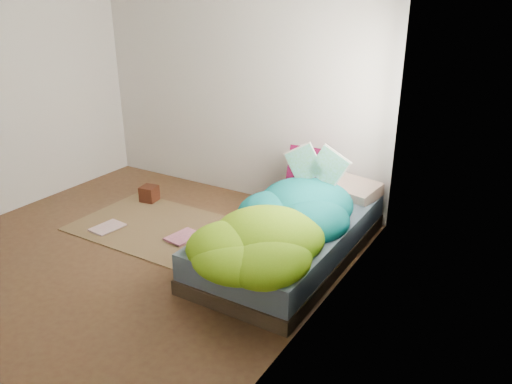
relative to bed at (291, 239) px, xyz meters
The scene contains 12 objects.
ground 1.43m from the bed, 149.45° to the right, with size 3.50×3.50×0.00m, color #492C1C.
room_walls 2.02m from the bed, 149.42° to the right, with size 3.54×3.54×2.62m.
bed is the anchor object (origin of this frame).
duvet 0.41m from the bed, 90.00° to the right, with size 0.96×1.84×0.34m, color #07646C, non-canonical shape.
rug 1.39m from the bed, behind, with size 1.60×1.10×0.01m, color brown.
pillow_floral 0.87m from the bed, 75.32° to the left, with size 0.53×0.33×0.12m, color beige.
pillow_magenta 0.90m from the bed, 105.50° to the left, with size 0.41×0.13×0.41m, color #4D052C.
open_book 0.77m from the bed, 86.49° to the left, with size 0.48×0.10×0.29m, color #39872C, non-canonical shape.
wooden_box 1.91m from the bed, behind, with size 0.17×0.17×0.17m, color #34180B.
floor_book_a 1.93m from the bed, 166.38° to the right, with size 0.22×0.30×0.02m, color beige.
floor_book_b 1.14m from the bed, 168.54° to the right, with size 0.23×0.31×0.03m, color pink.
floor_book_c 0.94m from the bed, 144.27° to the right, with size 0.23×0.31×0.02m, color tan.
Camera 1 is at (2.95, -2.72, 2.16)m, focal length 35.00 mm.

